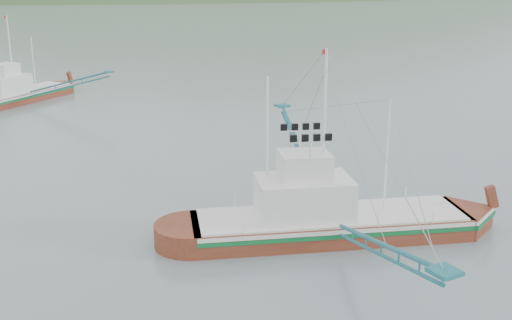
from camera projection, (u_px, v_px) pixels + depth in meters
ground at (305, 237)px, 37.65m from camera, size 1200.00×1200.00×0.00m
main_boat at (329, 198)px, 37.16m from camera, size 16.72×28.38×11.89m
bg_boat_far at (16, 83)px, 75.84m from camera, size 20.34×24.02×10.96m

